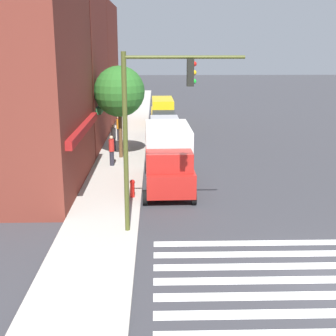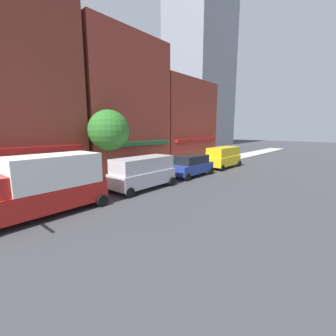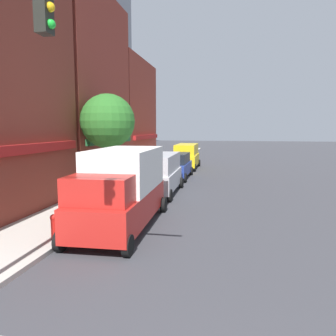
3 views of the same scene
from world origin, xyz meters
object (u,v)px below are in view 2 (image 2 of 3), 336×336
object	(u,v)px
pedestrian_orange_vest	(154,163)
street_tree	(109,131)
van_yellow	(223,157)
suv_blue	(192,165)
pedestrian_grey_coat	(124,168)
pedestrian_red_jacket	(83,175)
van_silver	(143,172)
box_truck_red	(43,185)

from	to	relation	value
pedestrian_orange_vest	street_tree	world-z (taller)	street_tree
van_yellow	pedestrian_orange_vest	xyz separation A→B (m)	(-7.79, 3.34, -0.21)
suv_blue	van_yellow	world-z (taller)	van_yellow
pedestrian_grey_coat	pedestrian_red_jacket	distance (m)	3.90
van_silver	van_yellow	world-z (taller)	same
suv_blue	pedestrian_grey_coat	xyz separation A→B (m)	(-5.16, 3.41, 0.04)
van_silver	pedestrian_red_jacket	xyz separation A→B (m)	(-2.94, 3.18, -0.21)
box_truck_red	pedestrian_red_jacket	bearing A→B (deg)	38.29
pedestrian_orange_vest	street_tree	distance (m)	6.30
box_truck_red	pedestrian_grey_coat	distance (m)	8.44
suv_blue	van_yellow	xyz separation A→B (m)	(6.25, -0.00, 0.25)
box_truck_red	van_yellow	world-z (taller)	box_truck_red
van_yellow	van_silver	bearing A→B (deg)	178.99
box_truck_red	street_tree	bearing A→B (deg)	23.87
van_yellow	pedestrian_red_jacket	xyz separation A→B (m)	(-15.30, 3.18, -0.21)
suv_blue	pedestrian_grey_coat	bearing A→B (deg)	146.47
box_truck_red	van_yellow	distance (m)	19.11
suv_blue	pedestrian_orange_vest	size ratio (longest dim) A/B	2.66
box_truck_red	suv_blue	world-z (taller)	box_truck_red
box_truck_red	suv_blue	bearing A→B (deg)	-1.55
pedestrian_red_jacket	van_silver	bearing A→B (deg)	80.91
van_silver	street_tree	xyz separation A→B (m)	(-0.86, 2.80, 2.95)
street_tree	pedestrian_grey_coat	bearing A→B (deg)	18.60
box_truck_red	van_silver	world-z (taller)	box_truck_red
van_silver	suv_blue	world-z (taller)	van_silver
box_truck_red	suv_blue	xyz separation A→B (m)	(12.86, 0.00, -0.56)
box_truck_red	pedestrian_red_jacket	distance (m)	4.99
box_truck_red	pedestrian_orange_vest	distance (m)	11.81
van_silver	pedestrian_grey_coat	bearing A→B (deg)	73.29
van_yellow	street_tree	distance (m)	13.83
box_truck_red	pedestrian_grey_coat	xyz separation A→B (m)	(7.70, 3.41, -0.51)
van_silver	pedestrian_orange_vest	bearing A→B (deg)	35.02
van_silver	pedestrian_orange_vest	distance (m)	5.66
box_truck_red	street_tree	distance (m)	7.04
van_silver	pedestrian_red_jacket	size ratio (longest dim) A/B	2.85
pedestrian_orange_vest	street_tree	xyz separation A→B (m)	(-5.42, -0.54, 3.16)
suv_blue	van_yellow	bearing A→B (deg)	-0.09
van_yellow	pedestrian_orange_vest	bearing A→B (deg)	155.78
pedestrian_grey_coat	pedestrian_orange_vest	bearing A→B (deg)	-164.90
suv_blue	pedestrian_orange_vest	distance (m)	3.68
pedestrian_grey_coat	van_silver	bearing A→B (deg)	90.65
pedestrian_grey_coat	street_tree	bearing A→B (deg)	34.76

